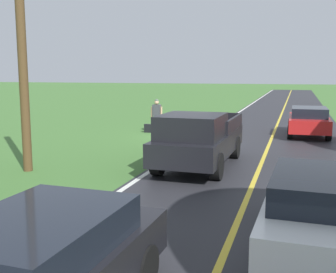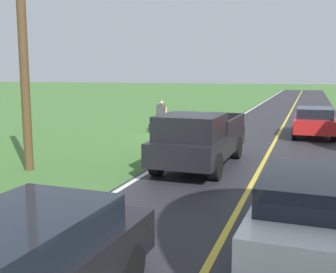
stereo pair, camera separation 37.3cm
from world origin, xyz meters
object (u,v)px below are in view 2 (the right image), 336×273
hitchhiker_walking (161,114)px  pickup_truck_passing (199,138)px  suitcase_carried (153,128)px  sedan_ahead_same_lane (13,271)px  sedan_mid_oncoming (313,210)px  sedan_near_oncoming (314,121)px  utility_pole_roadside (24,58)px

hitchhiker_walking → pickup_truck_passing: size_ratio=0.32×
suitcase_carried → sedan_ahead_same_lane: (-4.44, 16.31, 0.54)m
pickup_truck_passing → sedan_mid_oncoming: bearing=121.5°
pickup_truck_passing → sedan_near_oncoming: 9.17m
sedan_near_oncoming → utility_pole_roadside: bearing=50.6°
suitcase_carried → utility_pole_roadside: 9.81m
suitcase_carried → sedan_mid_oncoming: size_ratio=0.10×
sedan_mid_oncoming → hitchhiker_walking: bearing=-60.3°
suitcase_carried → sedan_near_oncoming: bearing=98.7°
utility_pole_roadside → sedan_ahead_same_lane: bearing=126.1°
sedan_near_oncoming → utility_pole_roadside: utility_pole_roadside is taller
sedan_near_oncoming → sedan_mid_oncoming: same height
suitcase_carried → sedan_ahead_same_lane: sedan_ahead_same_lane is taller
sedan_ahead_same_lane → sedan_mid_oncoming: 4.81m
suitcase_carried → hitchhiker_walking: bearing=100.9°
hitchhiker_walking → sedan_near_oncoming: bearing=-170.8°
sedan_mid_oncoming → utility_pole_roadside: bearing=-23.1°
hitchhiker_walking → sedan_ahead_same_lane: (-4.02, 16.40, -0.23)m
pickup_truck_passing → sedan_mid_oncoming: (-3.50, 5.72, -0.21)m
pickup_truck_passing → suitcase_carried: bearing=-59.0°
sedan_mid_oncoming → utility_pole_roadside: (8.54, -3.65, 2.77)m
sedan_near_oncoming → sedan_mid_oncoming: bearing=89.6°
suitcase_carried → pickup_truck_passing: bearing=30.4°
pickup_truck_passing → utility_pole_roadside: utility_pole_roadside is taller
hitchhiker_walking → utility_pole_roadside: (1.16, 9.29, 2.54)m
sedan_ahead_same_lane → sedan_mid_oncoming: (-3.35, -3.46, 0.00)m
hitchhiker_walking → sedan_mid_oncoming: 14.90m
sedan_mid_oncoming → pickup_truck_passing: bearing=-58.5°
hitchhiker_walking → pickup_truck_passing: pickup_truck_passing is taller
pickup_truck_passing → utility_pole_roadside: size_ratio=0.77×
hitchhiker_walking → sedan_ahead_same_lane: hitchhiker_walking is taller
hitchhiker_walking → sedan_mid_oncoming: hitchhiker_walking is taller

